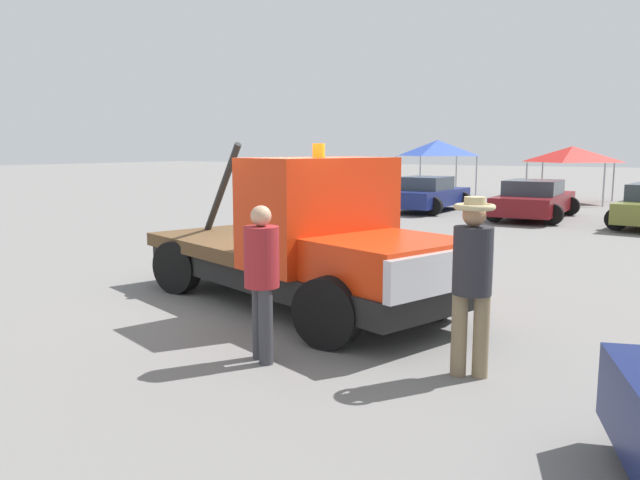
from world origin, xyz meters
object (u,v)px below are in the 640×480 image
object	(u,v)px
person_near_truck	(472,272)
parked_car_skyblue	(319,193)
parked_car_maroon	(534,200)
canopy_tent_red	(572,154)
tow_truck	(307,246)
parked_car_navy	(427,194)
canopy_tent_blue	(438,148)
person_at_hood	(262,272)

from	to	relation	value
person_near_truck	parked_car_skyblue	distance (m)	18.53
parked_car_maroon	canopy_tent_red	bearing A→B (deg)	0.28
tow_truck	parked_car_skyblue	world-z (taller)	tow_truck
parked_car_skyblue	parked_car_navy	bearing A→B (deg)	-78.60
parked_car_skyblue	tow_truck	bearing A→B (deg)	-158.16
tow_truck	canopy_tent_blue	world-z (taller)	canopy_tent_blue
parked_car_maroon	tow_truck	bearing A→B (deg)	178.80
parked_car_navy	canopy_tent_red	size ratio (longest dim) A/B	1.38
tow_truck	canopy_tent_red	world-z (taller)	tow_truck
person_at_hood	parked_car_skyblue	distance (m)	17.98
parked_car_navy	canopy_tent_blue	bearing A→B (deg)	19.98
person_near_truck	person_at_hood	size ratio (longest dim) A/B	1.07
canopy_tent_blue	canopy_tent_red	distance (m)	6.49
tow_truck	parked_car_skyblue	bearing A→B (deg)	139.15
parked_car_skyblue	canopy_tent_blue	size ratio (longest dim) A/B	1.57
person_near_truck	parked_car_skyblue	xyz separation A→B (m)	(-11.01, 14.89, -0.48)
parked_car_skyblue	parked_car_navy	xyz separation A→B (m)	(3.96, 1.48, -0.00)
parked_car_navy	canopy_tent_blue	xyz separation A→B (m)	(-2.49, 7.57, 1.77)
person_at_hood	parked_car_skyblue	size ratio (longest dim) A/B	0.36
tow_truck	parked_car_maroon	size ratio (longest dim) A/B	1.25
person_near_truck	canopy_tent_red	xyz separation A→B (m)	(-3.07, 23.56, 1.01)
person_near_truck	parked_car_maroon	distance (m)	16.09
canopy_tent_red	parked_car_skyblue	bearing A→B (deg)	-132.50
parked_car_navy	parked_car_maroon	xyz separation A→B (m)	(4.14, -0.54, 0.00)
tow_truck	person_at_hood	world-z (taller)	tow_truck
person_at_hood	canopy_tent_blue	xyz separation A→B (m)	(-7.38, 24.70, 1.39)
tow_truck	canopy_tent_blue	bearing A→B (deg)	124.52
parked_car_navy	canopy_tent_red	xyz separation A→B (m)	(3.99, 7.19, 1.50)
person_at_hood	parked_car_skyblue	bearing A→B (deg)	-116.72
parked_car_skyblue	canopy_tent_red	size ratio (longest dim) A/B	1.55
parked_car_skyblue	parked_car_navy	world-z (taller)	same
tow_truck	parked_car_skyblue	distance (m)	15.63
canopy_tent_blue	parked_car_maroon	bearing A→B (deg)	-50.73
tow_truck	parked_car_navy	xyz separation A→B (m)	(-4.06, 14.89, -0.31)
person_at_hood	parked_car_skyblue	world-z (taller)	person_at_hood
parked_car_skyblue	person_at_hood	bearing A→B (deg)	-159.56
person_at_hood	parked_car_maroon	distance (m)	16.60
tow_truck	canopy_tent_red	bearing A→B (deg)	108.46
canopy_tent_blue	tow_truck	bearing A→B (deg)	-73.74
person_near_truck	canopy_tent_red	bearing A→B (deg)	169.93
parked_car_maroon	canopy_tent_blue	bearing A→B (deg)	38.39
parked_car_skyblue	canopy_tent_blue	world-z (taller)	canopy_tent_blue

